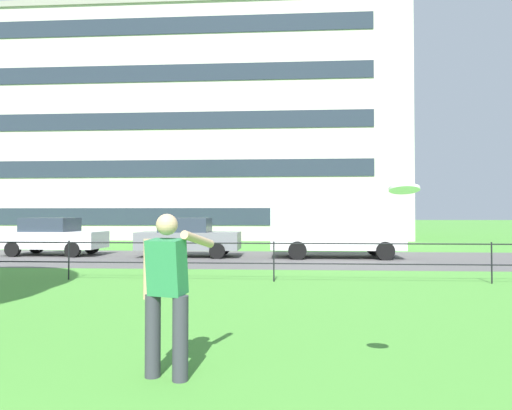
{
  "coord_description": "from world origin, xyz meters",
  "views": [
    {
      "loc": [
        2.9,
        0.09,
        1.66
      ],
      "look_at": [
        2.4,
        7.87,
        1.83
      ],
      "focal_mm": 31.18,
      "sensor_mm": 36.0,
      "label": 1
    }
  ],
  "objects_px": {
    "person_thrower": "(167,289)",
    "car_grey_far_left": "(188,237)",
    "frisbee": "(404,189)",
    "panel_van_center": "(336,225)",
    "apartment_building_background": "(193,138)",
    "car_white_left": "(53,236)"
  },
  "relations": [
    {
      "from": "person_thrower",
      "to": "apartment_building_background",
      "type": "xyz_separation_m",
      "value": [
        -6.26,
        31.36,
        7.07
      ]
    },
    {
      "from": "person_thrower",
      "to": "car_grey_far_left",
      "type": "height_order",
      "value": "person_thrower"
    },
    {
      "from": "car_white_left",
      "to": "panel_van_center",
      "type": "bearing_deg",
      "value": -1.06
    },
    {
      "from": "car_grey_far_left",
      "to": "panel_van_center",
      "type": "relative_size",
      "value": 0.8
    },
    {
      "from": "person_thrower",
      "to": "apartment_building_background",
      "type": "bearing_deg",
      "value": 101.28
    },
    {
      "from": "frisbee",
      "to": "apartment_building_background",
      "type": "distance_m",
      "value": 33.48
    },
    {
      "from": "car_white_left",
      "to": "car_grey_far_left",
      "type": "relative_size",
      "value": 1.01
    },
    {
      "from": "apartment_building_background",
      "to": "frisbee",
      "type": "bearing_deg",
      "value": -75.0
    },
    {
      "from": "person_thrower",
      "to": "car_grey_far_left",
      "type": "bearing_deg",
      "value": 101.41
    },
    {
      "from": "car_grey_far_left",
      "to": "panel_van_center",
      "type": "height_order",
      "value": "panel_van_center"
    },
    {
      "from": "person_thrower",
      "to": "car_grey_far_left",
      "type": "relative_size",
      "value": 0.42
    },
    {
      "from": "panel_van_center",
      "to": "apartment_building_background",
      "type": "distance_m",
      "value": 21.7
    },
    {
      "from": "frisbee",
      "to": "panel_van_center",
      "type": "bearing_deg",
      "value": 86.06
    },
    {
      "from": "frisbee",
      "to": "panel_van_center",
      "type": "distance_m",
      "value": 13.49
    },
    {
      "from": "car_white_left",
      "to": "apartment_building_background",
      "type": "distance_m",
      "value": 19.62
    },
    {
      "from": "person_thrower",
      "to": "car_grey_far_left",
      "type": "xyz_separation_m",
      "value": [
        -2.62,
        13.0,
        -0.12
      ]
    },
    {
      "from": "frisbee",
      "to": "apartment_building_background",
      "type": "bearing_deg",
      "value": 105.0
    },
    {
      "from": "person_thrower",
      "to": "panel_van_center",
      "type": "xyz_separation_m",
      "value": [
        3.19,
        13.01,
        0.37
      ]
    },
    {
      "from": "person_thrower",
      "to": "apartment_building_background",
      "type": "height_order",
      "value": "apartment_building_background"
    },
    {
      "from": "person_thrower",
      "to": "frisbee",
      "type": "relative_size",
      "value": 5.69
    },
    {
      "from": "panel_van_center",
      "to": "frisbee",
      "type": "bearing_deg",
      "value": -93.94
    },
    {
      "from": "person_thrower",
      "to": "car_white_left",
      "type": "xyz_separation_m",
      "value": [
        -8.31,
        13.22,
        -0.12
      ]
    }
  ]
}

